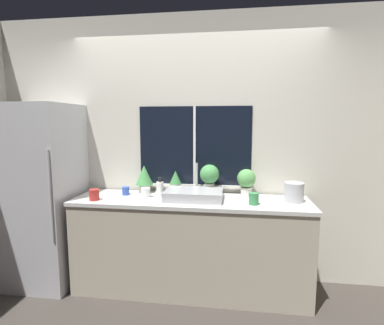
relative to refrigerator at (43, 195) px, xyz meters
The scene contains 17 objects.
ground_plane 1.77m from the refrigerator, 10.10° to the right, with size 14.00×14.00×0.00m, color #38332D.
wall_back 1.61m from the refrigerator, 13.21° to the left, with size 8.00×0.09×2.70m.
wall_left 1.45m from the refrigerator, 116.67° to the left, with size 0.06×7.00×2.70m.
wall_right 3.85m from the refrigerator, 18.80° to the left, with size 0.06×7.00×2.70m.
counter 1.57m from the refrigerator, ahead, with size 2.23×0.57×0.91m.
refrigerator is the anchor object (origin of this frame).
sink 1.54m from the refrigerator, ahead, with size 0.53×0.42×0.32m.
potted_plant_far_left 1.03m from the refrigerator, 12.09° to the left, with size 0.18×0.18×0.28m.
potted_plant_center_left 1.34m from the refrigerator, ahead, with size 0.12×0.12×0.23m.
potted_plant_center_right 1.69m from the refrigerator, ahead, with size 0.19×0.19×0.30m.
potted_plant_far_right 2.05m from the refrigerator, ahead, with size 0.18×0.18×0.27m.
soap_bottle 1.20m from the refrigerator, ahead, with size 0.07×0.07×0.19m.
mug_green 2.09m from the refrigerator, ahead, with size 0.09×0.09×0.10m.
mug_red 0.64m from the refrigerator, 14.02° to the right, with size 0.09×0.09×0.10m.
mug_white 1.06m from the refrigerator, ahead, with size 0.09×0.09×0.09m.
mug_blue 0.84m from the refrigerator, ahead, with size 0.07×0.07×0.08m.
kettle 2.45m from the refrigerator, ahead, with size 0.17×0.17×0.20m.
Camera 1 is at (0.40, -2.45, 1.62)m, focal length 28.00 mm.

